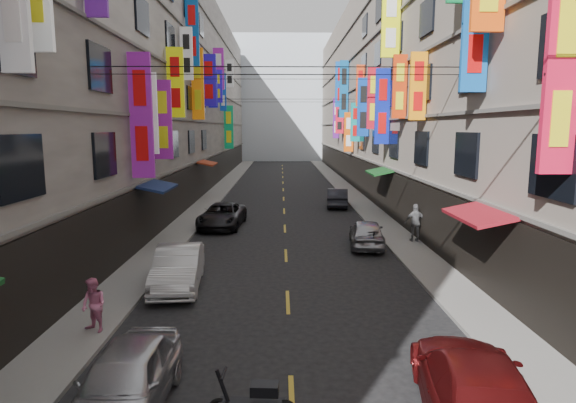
{
  "coord_description": "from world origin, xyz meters",
  "views": [
    {
      "loc": [
        -0.22,
        2.48,
        5.8
      ],
      "look_at": [
        -0.09,
        11.2,
        4.47
      ],
      "focal_mm": 30.0,
      "sensor_mm": 36.0,
      "label": 1
    }
  ],
  "objects_px": {
    "car_right_far": "(338,198)",
    "scooter_crossing": "(254,403)",
    "scooter_far_right": "(369,242)",
    "car_left_far": "(222,216)",
    "car_right_mid": "(367,233)",
    "car_right_near": "(474,387)",
    "pedestrian_rfar": "(416,223)",
    "car_left_mid": "(178,268)",
    "car_left_near": "(126,381)",
    "pedestrian_lfar": "(94,305)"
  },
  "relations": [
    {
      "from": "scooter_crossing",
      "to": "scooter_far_right",
      "type": "relative_size",
      "value": 1.0
    },
    {
      "from": "scooter_crossing",
      "to": "scooter_far_right",
      "type": "height_order",
      "value": "same"
    },
    {
      "from": "car_right_mid",
      "to": "car_left_mid",
      "type": "bearing_deg",
      "value": 43.26
    },
    {
      "from": "car_right_mid",
      "to": "car_right_far",
      "type": "height_order",
      "value": "car_right_far"
    },
    {
      "from": "pedestrian_lfar",
      "to": "pedestrian_rfar",
      "type": "xyz_separation_m",
      "value": [
        12.07,
        10.78,
        0.19
      ]
    },
    {
      "from": "car_right_near",
      "to": "car_left_near",
      "type": "bearing_deg",
      "value": 6.0
    },
    {
      "from": "scooter_far_right",
      "to": "pedestrian_lfar",
      "type": "height_order",
      "value": "pedestrian_lfar"
    },
    {
      "from": "car_left_near",
      "to": "car_left_far",
      "type": "relative_size",
      "value": 0.82
    },
    {
      "from": "scooter_far_right",
      "to": "car_right_near",
      "type": "height_order",
      "value": "car_right_near"
    },
    {
      "from": "pedestrian_lfar",
      "to": "car_right_near",
      "type": "bearing_deg",
      "value": 5.85
    },
    {
      "from": "car_right_near",
      "to": "pedestrian_rfar",
      "type": "xyz_separation_m",
      "value": [
        3.0,
        14.97,
        0.33
      ]
    },
    {
      "from": "car_left_mid",
      "to": "car_right_near",
      "type": "height_order",
      "value": "car_left_mid"
    },
    {
      "from": "scooter_far_right",
      "to": "pedestrian_lfar",
      "type": "relative_size",
      "value": 1.16
    },
    {
      "from": "scooter_crossing",
      "to": "scooter_far_right",
      "type": "distance_m",
      "value": 14.27
    },
    {
      "from": "car_left_far",
      "to": "car_right_far",
      "type": "relative_size",
      "value": 1.2
    },
    {
      "from": "scooter_crossing",
      "to": "scooter_far_right",
      "type": "xyz_separation_m",
      "value": [
        4.72,
        13.47,
        0.0
      ]
    },
    {
      "from": "car_left_far",
      "to": "car_right_mid",
      "type": "relative_size",
      "value": 1.24
    },
    {
      "from": "scooter_crossing",
      "to": "car_right_near",
      "type": "height_order",
      "value": "car_right_near"
    },
    {
      "from": "scooter_crossing",
      "to": "car_left_near",
      "type": "bearing_deg",
      "value": 84.42
    },
    {
      "from": "car_left_mid",
      "to": "car_right_mid",
      "type": "distance_m",
      "value": 10.0
    },
    {
      "from": "scooter_crossing",
      "to": "car_left_far",
      "type": "relative_size",
      "value": 0.36
    },
    {
      "from": "car_right_far",
      "to": "pedestrian_lfar",
      "type": "distance_m",
      "value": 24.34
    },
    {
      "from": "car_right_mid",
      "to": "pedestrian_rfar",
      "type": "distance_m",
      "value": 2.69
    },
    {
      "from": "car_left_near",
      "to": "car_left_far",
      "type": "xyz_separation_m",
      "value": [
        -0.3,
        18.81,
        -0.01
      ]
    },
    {
      "from": "car_left_far",
      "to": "scooter_far_right",
      "type": "bearing_deg",
      "value": -32.75
    },
    {
      "from": "car_right_near",
      "to": "car_right_mid",
      "type": "bearing_deg",
      "value": -82.25
    },
    {
      "from": "car_left_near",
      "to": "car_right_near",
      "type": "height_order",
      "value": "car_right_near"
    },
    {
      "from": "scooter_far_right",
      "to": "pedestrian_lfar",
      "type": "xyz_separation_m",
      "value": [
        -9.43,
        -9.28,
        0.45
      ]
    },
    {
      "from": "car_right_mid",
      "to": "pedestrian_rfar",
      "type": "height_order",
      "value": "pedestrian_rfar"
    },
    {
      "from": "scooter_crossing",
      "to": "car_left_mid",
      "type": "distance_m",
      "value": 8.95
    },
    {
      "from": "car_left_mid",
      "to": "car_right_near",
      "type": "bearing_deg",
      "value": -52.8
    },
    {
      "from": "pedestrian_lfar",
      "to": "car_left_mid",
      "type": "bearing_deg",
      "value": 100.96
    },
    {
      "from": "car_left_near",
      "to": "pedestrian_rfar",
      "type": "relative_size",
      "value": 2.16
    },
    {
      "from": "scooter_crossing",
      "to": "car_right_mid",
      "type": "bearing_deg",
      "value": -15.04
    },
    {
      "from": "car_right_far",
      "to": "pedestrian_lfar",
      "type": "height_order",
      "value": "pedestrian_lfar"
    },
    {
      "from": "car_right_near",
      "to": "car_right_far",
      "type": "xyz_separation_m",
      "value": [
        0.41,
        26.61,
        -0.05
      ]
    },
    {
      "from": "scooter_crossing",
      "to": "car_left_mid",
      "type": "height_order",
      "value": "car_left_mid"
    },
    {
      "from": "car_right_far",
      "to": "scooter_crossing",
      "type": "bearing_deg",
      "value": 86.65
    },
    {
      "from": "scooter_crossing",
      "to": "car_left_mid",
      "type": "xyz_separation_m",
      "value": [
        -3.23,
        8.34,
        0.31
      ]
    },
    {
      "from": "scooter_far_right",
      "to": "car_right_far",
      "type": "distance_m",
      "value": 13.14
    },
    {
      "from": "car_left_near",
      "to": "car_right_far",
      "type": "bearing_deg",
      "value": 75.79
    },
    {
      "from": "scooter_far_right",
      "to": "pedestrian_rfar",
      "type": "xyz_separation_m",
      "value": [
        2.64,
        1.5,
        0.64
      ]
    },
    {
      "from": "car_left_far",
      "to": "car_right_near",
      "type": "xyz_separation_m",
      "value": [
        7.28,
        -19.22,
        0.05
      ]
    },
    {
      "from": "scooter_far_right",
      "to": "car_right_mid",
      "type": "height_order",
      "value": "car_right_mid"
    },
    {
      "from": "car_left_mid",
      "to": "pedestrian_rfar",
      "type": "xyz_separation_m",
      "value": [
        10.58,
        6.63,
        0.33
      ]
    },
    {
      "from": "car_right_mid",
      "to": "pedestrian_rfar",
      "type": "xyz_separation_m",
      "value": [
        2.58,
        0.63,
        0.39
      ]
    },
    {
      "from": "scooter_crossing",
      "to": "car_right_mid",
      "type": "xyz_separation_m",
      "value": [
        4.77,
        14.34,
        0.25
      ]
    },
    {
      "from": "pedestrian_rfar",
      "to": "car_left_near",
      "type": "bearing_deg",
      "value": 54.32
    },
    {
      "from": "car_right_far",
      "to": "pedestrian_rfar",
      "type": "xyz_separation_m",
      "value": [
        2.58,
        -11.63,
        0.39
      ]
    },
    {
      "from": "car_left_far",
      "to": "pedestrian_lfar",
      "type": "bearing_deg",
      "value": -92.53
    }
  ]
}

